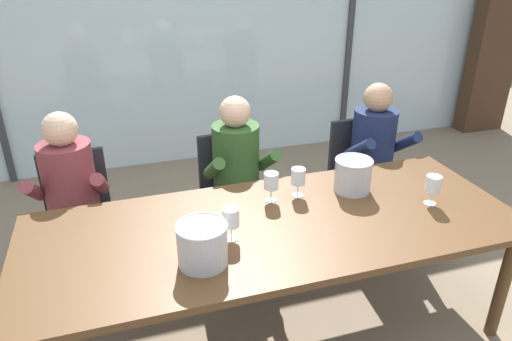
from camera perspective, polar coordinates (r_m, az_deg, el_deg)
The scene contains 18 objects.
ground at distance 3.71m, azimuth -3.04°, elevation -8.32°, with size 14.00×14.00×0.00m, color #847056.
window_glass_panel at distance 4.76m, azimuth -8.66°, elevation 16.03°, with size 7.83×0.03×2.60m, color silver.
window_mullion_right at distance 5.31m, azimuth 11.33°, elevation 16.80°, with size 0.06×0.06×2.60m, color #38383D.
hillside_vineyard at distance 9.18m, azimuth -13.47°, elevation 18.78°, with size 13.83×2.40×2.16m, color #568942.
curtain_heavy_drape at distance 6.24m, azimuth 27.43°, elevation 15.82°, with size 0.56×0.20×2.60m, color #472D1E.
dining_table at distance 2.54m, azimuth 2.39°, elevation -7.61°, with size 2.63×1.01×0.74m.
chair_near_curtain at distance 3.32m, azimuth -20.74°, elevation -4.30°, with size 0.45×0.45×0.87m.
chair_left_of_center at distance 3.40m, azimuth -2.97°, elevation -1.79°, with size 0.47×0.47×0.87m.
chair_center at distance 3.75m, azimuth 12.38°, elevation 0.38°, with size 0.46×0.46×0.87m.
person_maroon_top at distance 3.12m, azimuth -21.59°, elevation -2.82°, with size 0.48×0.62×1.19m.
person_olive_shirt at distance 3.19m, azimuth -2.00°, elevation -0.23°, with size 0.47×0.62×1.19m.
person_navy_polo at distance 3.59m, azimuth 14.53°, elevation 1.99°, with size 0.47×0.62×1.19m.
ice_bucket_primary at distance 2.84m, azimuth 11.66°, elevation -0.49°, with size 0.22×0.22×0.20m.
ice_bucket_secondary at distance 2.17m, azimuth -6.52°, elevation -8.79°, with size 0.24×0.24×0.20m.
wine_glass_by_left_taster at distance 2.32m, azimuth -3.07°, elevation -5.85°, with size 0.08×0.08×0.17m.
wine_glass_near_bucket at distance 2.66m, azimuth 1.85°, elevation -1.33°, with size 0.08×0.08×0.17m.
wine_glass_center_pour at distance 2.81m, azimuth 20.66°, elevation -1.67°, with size 0.08×0.08×0.17m.
wine_glass_by_right_taster at distance 2.72m, azimuth 5.13°, elevation -0.87°, with size 0.08×0.08×0.17m.
Camera 1 is at (-0.74, -1.99, 2.07)m, focal length 33.01 mm.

